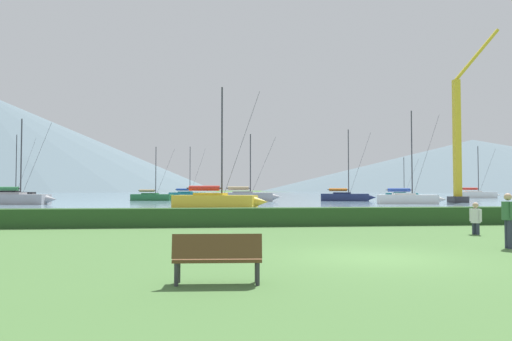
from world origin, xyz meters
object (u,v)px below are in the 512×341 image
Objects in this scene: dock_crane at (459,145)px; person_standing_walker at (508,216)px; sailboat_slip_2 at (408,198)px; person_seated_viewer at (476,217)px; sailboat_slip_10 at (476,194)px; park_bench_near_path at (217,256)px; sailboat_slip_5 at (13,195)px; sailboat_slip_9 at (16,198)px; sailboat_slip_7 at (153,197)px; sailboat_slip_6 at (345,196)px; sailboat_slip_1 at (247,196)px; sailboat_slip_0 at (402,195)px; sailboat_slip_4 at (216,200)px; sailboat_slip_8 at (188,195)px.

person_standing_walker is at bearing -117.66° from dock_crane.
sailboat_slip_2 is 6.76× the size of person_standing_walker.
person_seated_viewer is at bearing -118.44° from dock_crane.
park_bench_near_path is (-53.10, -80.70, -0.18)m from sailboat_slip_10.
sailboat_slip_5 is 1.19× the size of sailboat_slip_9.
sailboat_slip_7 is 4.89× the size of park_bench_near_path.
sailboat_slip_6 is 57.09m from person_standing_walker.
park_bench_near_path is 0.07× the size of dock_crane.
sailboat_slip_1 is 0.83× the size of sailboat_slip_5.
sailboat_slip_0 is 0.35× the size of dock_crane.
sailboat_slip_9 is (-13.81, -16.73, 0.11)m from sailboat_slip_7.
sailboat_slip_1 is 14.54m from sailboat_slip_6.
sailboat_slip_4 is at bearing 113.45° from person_standing_walker.
dock_crane is (24.24, 46.25, 6.58)m from person_standing_walker.
dock_crane reaches higher than park_bench_near_path.
sailboat_slip_8 is 6.04× the size of park_bench_near_path.
sailboat_slip_2 reaches higher than sailboat_slip_1.
sailboat_slip_1 is at bearing -165.70° from sailboat_slip_6.
sailboat_slip_8 is 83.80m from person_standing_walker.
sailboat_slip_10 is at bearing 60.46° from park_bench_near_path.
sailboat_slip_10 is at bearing 2.16° from sailboat_slip_0.
sailboat_slip_2 is 40.09m from person_seated_viewer.
sailboat_slip_10 reaches higher than person_seated_viewer.
person_standing_walker is at bearing 31.07° from park_bench_near_path.
park_bench_near_path is 13.60m from person_seated_viewer.
sailboat_slip_0 is 4.91× the size of person_standing_walker.
sailboat_slip_5 is at bearing 161.50° from sailboat_slip_2.
sailboat_slip_0 is at bearing 82.34° from sailboat_slip_2.
park_bench_near_path is (-20.67, -60.40, -0.13)m from sailboat_slip_6.
sailboat_slip_9 is (-27.67, -11.54, -0.03)m from sailboat_slip_1.
sailboat_slip_5 is 91.69m from park_bench_near_path.
sailboat_slip_7 reaches higher than person_seated_viewer.
sailboat_slip_0 is 85.52m from person_standing_walker.
sailboat_slip_1 is at bearing -22.82° from sailboat_slip_5.
sailboat_slip_10 is 8.14× the size of person_seated_viewer.
sailboat_slip_1 is 7.80× the size of person_seated_viewer.
sailboat_slip_4 is 35.96m from dock_crane.
sailboat_slip_4 is at bearing 91.81° from person_seated_viewer.
sailboat_slip_6 reaches higher than park_bench_near_path.
sailboat_slip_0 is at bearing 68.26° from sailboat_slip_6.
park_bench_near_path is (-6.14, -60.96, -0.20)m from sailboat_slip_1.
sailboat_slip_8 is at bearing 147.77° from sailboat_slip_6.
sailboat_slip_7 is at bearing -161.50° from sailboat_slip_10.
sailboat_slip_4 is at bearing -111.25° from sailboat_slip_0.
sailboat_slip_4 is at bearing -134.30° from sailboat_slip_10.
sailboat_slip_6 is (14.53, -0.56, -0.07)m from sailboat_slip_1.
sailboat_slip_6 is (55.61, -24.37, -0.08)m from sailboat_slip_5.
sailboat_slip_1 is 56.47m from person_standing_walker.
sailboat_slip_0 is 4.83× the size of park_bench_near_path.
sailboat_slip_1 is (-33.41, -23.40, 0.15)m from sailboat_slip_0.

